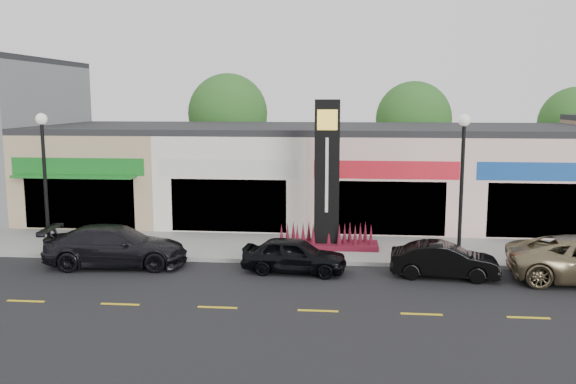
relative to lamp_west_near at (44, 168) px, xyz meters
name	(u,v)px	position (x,y,z in m)	size (l,w,h in m)	color
ground	(236,278)	(8.00, -2.50, -3.48)	(120.00, 120.00, 0.00)	black
sidewalk	(254,246)	(8.00, 1.85, -3.40)	(52.00, 4.30, 0.15)	gray
curb	(246,261)	(8.00, -0.40, -3.40)	(52.00, 0.20, 0.15)	gray
shop_beige	(118,169)	(-0.50, 8.96, -1.08)	(7.00, 10.85, 4.80)	tan
shop_cream	(246,171)	(6.50, 8.97, -1.08)	(7.00, 10.01, 4.80)	white
shop_pink_w	(380,172)	(13.50, 8.97, -1.08)	(7.00, 10.01, 4.80)	beige
shop_pink_e	(519,174)	(20.50, 8.97, -1.08)	(7.00, 10.01, 4.80)	beige
tree_rear_west	(228,113)	(4.00, 17.00, 1.74)	(5.20, 5.20, 7.83)	#382619
tree_rear_mid	(414,119)	(16.00, 17.00, 1.41)	(4.80, 4.80, 7.29)	#382619
tree_rear_east	(576,124)	(26.00, 17.00, 1.15)	(4.60, 4.60, 6.94)	#382619
lamp_west_near	(44,168)	(0.00, 0.00, 0.00)	(0.44, 0.44, 5.47)	black
lamp_east_near	(462,173)	(16.00, 0.00, 0.00)	(0.44, 0.44, 5.47)	black
pylon_sign	(327,196)	(11.00, 1.70, -1.20)	(4.20, 1.30, 6.00)	#500D1C
car_dark_sedan	(116,246)	(3.29, -1.33, -2.72)	(5.21, 2.12, 1.51)	black
car_black_sedan	(294,255)	(9.96, -1.55, -2.84)	(3.73, 1.50, 1.27)	black
car_black_conv	(444,260)	(15.21, -1.67, -2.87)	(3.69, 1.29, 1.22)	black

